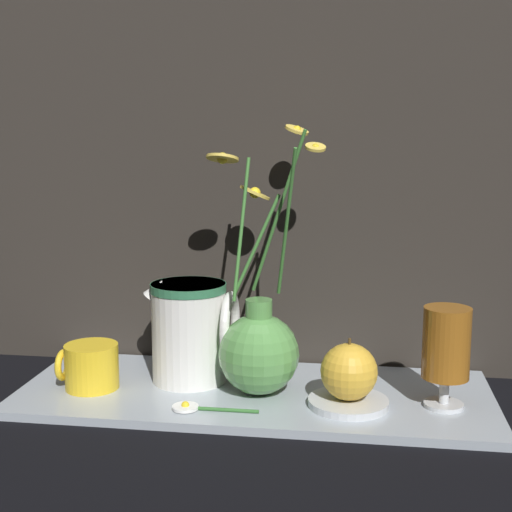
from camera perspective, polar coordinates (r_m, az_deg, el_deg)
ground_plane at (r=1.05m, az=-0.13°, el=-11.27°), size 6.00×6.00×0.00m
shelf at (r=1.05m, az=-0.13°, el=-10.96°), size 0.68×0.27×0.01m
backdrop_wall at (r=1.15m, az=1.03°, el=18.37°), size 1.18×0.02×1.10m
vase_with_flowers at (r=1.02m, az=0.24°, el=-7.28°), size 0.17×0.16×0.38m
yellow_mug at (r=1.08m, az=-13.12°, el=-8.59°), size 0.09×0.08×0.07m
ceramic_pitcher at (r=1.07m, az=-5.20°, el=-5.76°), size 0.14×0.11×0.16m
tea_glass at (r=0.99m, az=14.98°, el=-6.99°), size 0.06×0.06×0.14m
saucer_plate at (r=1.00m, az=7.39°, el=-11.55°), size 0.11×0.11×0.01m
orange_fruit at (r=0.98m, az=7.45°, el=-9.17°), size 0.08×0.08×0.09m
loose_daisy at (r=0.98m, az=-4.86°, el=-11.99°), size 0.12×0.04×0.01m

